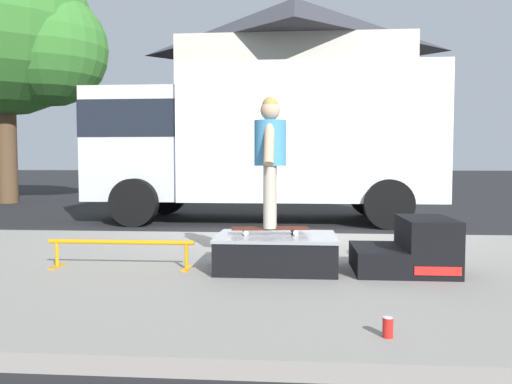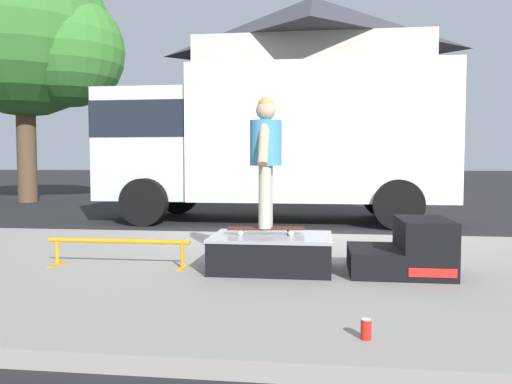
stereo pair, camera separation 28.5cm
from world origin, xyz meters
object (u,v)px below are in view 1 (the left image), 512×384
skate_box (276,251)px  street_tree_main (13,33)px  box_truck (262,138)px  grind_rail (121,247)px  skater_kid (270,151)px  soda_can (388,327)px  skateboard (270,229)px  kicker_ramp (411,249)px

skate_box → street_tree_main: street_tree_main is taller
box_truck → grind_rail: bearing=-101.2°
skater_kid → soda_can: 2.43m
skateboard → box_truck: bearing=94.7°
grind_rail → soda_can: bearing=-38.6°
box_truck → street_tree_main: bearing=152.5°
skate_box → box_truck: box_truck is taller
skate_box → box_truck: 5.55m
skate_box → skater_kid: bearing=137.8°
skateboard → soda_can: size_ratio=6.35×
soda_can → street_tree_main: size_ratio=0.02×
skate_box → street_tree_main: size_ratio=0.16×
skate_box → box_truck: bearing=95.4°
box_truck → skater_kid: bearing=-85.3°
kicker_ramp → skateboard: 1.41m
kicker_ramp → grind_rail: size_ratio=0.63×
kicker_ramp → grind_rail: bearing=-178.8°
skate_box → grind_rail: bearing=-177.7°
kicker_ramp → skater_kid: bearing=177.5°
skater_kid → kicker_ramp: bearing=-2.5°
skate_box → skateboard: (-0.07, 0.06, 0.22)m
skater_kid → grind_rail: bearing=-175.4°
street_tree_main → skateboard: bearing=-49.2°
grind_rail → skateboard: bearing=4.6°
skater_kid → street_tree_main: 12.68m
grind_rail → soda_can: grind_rail is taller
street_tree_main → grind_rail: bearing=-55.4°
skate_box → grind_rail: (-1.58, -0.06, 0.03)m
skate_box → kicker_ramp: kicker_ramp is taller
skate_box → skater_kid: size_ratio=0.91×
grind_rail → street_tree_main: size_ratio=0.20×
kicker_ramp → box_truck: box_truck is taller
skate_box → soda_can: 2.08m
skate_box → street_tree_main: bearing=130.9°
skateboard → grind_rail: bearing=-175.4°
grind_rail → box_truck: size_ratio=0.22×
skater_kid → soda_can: skater_kid is taller
skateboard → soda_can: (0.83, -1.99, -0.34)m
soda_can → grind_rail: bearing=141.4°
skate_box → street_tree_main: 13.09m
kicker_ramp → box_truck: 5.82m
grind_rail → soda_can: (2.34, -1.87, -0.16)m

